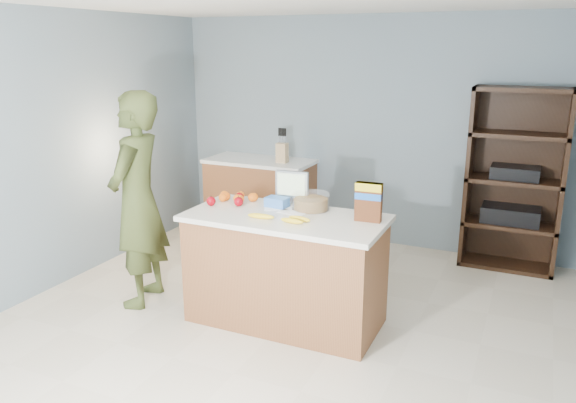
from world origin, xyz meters
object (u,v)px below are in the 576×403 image
at_px(shelving_unit, 514,183).
at_px(tv, 292,186).
at_px(cereal_box, 369,199).
at_px(person, 138,200).
at_px(counter_peninsula, 285,273).

distance_m(shelving_unit, tv, 2.39).
distance_m(tv, cereal_box, 0.73).
distance_m(person, cereal_box, 1.95).
bearing_deg(person, cereal_box, 85.40).
height_order(counter_peninsula, person, person).
bearing_deg(tv, shelving_unit, 46.79).
bearing_deg(counter_peninsula, person, -172.67).
relative_size(counter_peninsula, shelving_unit, 0.87).
distance_m(counter_peninsula, tv, 0.72).
bearing_deg(shelving_unit, tv, -133.21).
xyz_separation_m(tv, cereal_box, (0.71, -0.19, 0.01)).
bearing_deg(shelving_unit, cereal_box, -115.66).
bearing_deg(cereal_box, person, -171.38).
xyz_separation_m(shelving_unit, person, (-2.84, -2.22, 0.05)).
xyz_separation_m(counter_peninsula, tv, (-0.08, 0.31, 0.64)).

